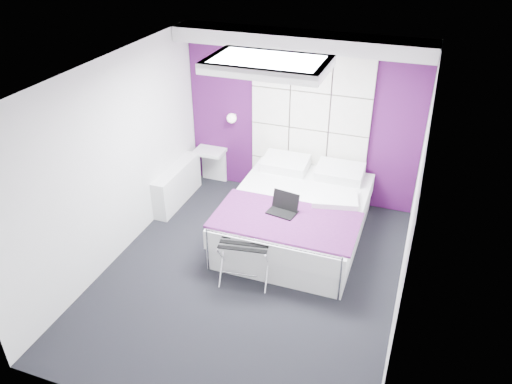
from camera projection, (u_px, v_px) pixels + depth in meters
The scene contains 15 objects.
floor at pixel (250, 275), 6.35m from camera, with size 4.40×4.40×0.00m, color black.
ceiling at pixel (249, 74), 5.03m from camera, with size 4.40×4.40×0.00m, color white.
wall_back at pixel (301, 118), 7.48m from camera, with size 3.60×3.60×0.00m, color white.
wall_left at pixel (115, 162), 6.22m from camera, with size 4.40×4.40×0.00m, color white.
wall_right at pixel (412, 215), 5.16m from camera, with size 4.40×4.40×0.00m, color white.
accent_wall at pixel (301, 118), 7.47m from camera, with size 3.58×0.02×2.58m, color #48114B.
soffit at pixel (300, 40), 6.67m from camera, with size 3.58×0.50×0.20m, color white.
headboard at pixel (309, 129), 7.45m from camera, with size 1.80×0.08×2.30m, color silver, non-canonical shape.
skylight at pixel (268, 64), 5.55m from camera, with size 1.36×0.86×0.12m, color white, non-canonical shape.
wall_lamp at pixel (233, 117), 7.71m from camera, with size 0.15×0.15×0.15m, color white.
radiator at pixel (177, 185), 7.75m from camera, with size 0.22×1.20×0.60m, color white.
bed at pixel (297, 216), 6.93m from camera, with size 1.84×2.23×0.78m.
nightstand at pixel (210, 151), 8.11m from camera, with size 0.48×0.38×0.05m, color white.
luggage_rack at pixel (245, 260), 6.13m from camera, with size 0.60×0.44×0.59m.
laptop at pixel (283, 207), 6.45m from camera, with size 0.36×0.26×0.26m.
Camera 1 is at (1.75, -4.63, 4.12)m, focal length 35.00 mm.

